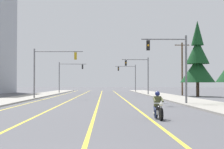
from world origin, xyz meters
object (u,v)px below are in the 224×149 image
utility_pole_right_far (182,68)px  conifer_tree_right_verge_far (198,62)px  traffic_signal_near_left (49,65)px  traffic_signal_mid_right (141,70)px  traffic_signal_near_right (173,59)px  traffic_signal_mid_left (67,73)px  motorcycle_with_rider (158,108)px  traffic_signal_far_right (130,74)px

utility_pole_right_far → conifer_tree_right_verge_far: bearing=-77.9°
traffic_signal_near_left → utility_pole_right_far: bearing=35.1°
conifer_tree_right_verge_far → traffic_signal_mid_right: bearing=139.1°
traffic_signal_near_right → traffic_signal_mid_right: 27.77m
traffic_signal_mid_left → utility_pole_right_far: size_ratio=0.73×
traffic_signal_mid_left → motorcycle_with_rider: bearing=-79.5°
traffic_signal_near_left → traffic_signal_mid_left: same height
traffic_signal_mid_left → traffic_signal_far_right: (13.16, 9.40, -0.06)m
utility_pole_right_far → traffic_signal_mid_right: bearing=168.4°
traffic_signal_far_right → utility_pole_right_far: size_ratio=0.73×
traffic_signal_mid_left → traffic_signal_far_right: bearing=35.5°
traffic_signal_mid_right → traffic_signal_mid_left: (-13.38, 13.66, 0.07)m
traffic_signal_near_left → traffic_signal_far_right: bearing=71.7°
motorcycle_with_rider → traffic_signal_mid_right: size_ratio=0.35×
traffic_signal_near_left → traffic_signal_near_right: bearing=-44.5°
motorcycle_with_rider → conifer_tree_right_verge_far: (10.89, 34.71, 4.54)m
traffic_signal_far_right → utility_pole_right_far: utility_pole_right_far is taller
conifer_tree_right_verge_far → traffic_signal_far_right: bearing=105.0°
utility_pole_right_far → conifer_tree_right_verge_far: conifer_tree_right_verge_far is taller
traffic_signal_mid_right → utility_pole_right_far: bearing=-11.6°
motorcycle_with_rider → traffic_signal_near_right: 14.47m
motorcycle_with_rider → traffic_signal_near_right: bearing=76.1°
traffic_signal_mid_right → traffic_signal_far_right: 23.05m
traffic_signal_near_left → traffic_signal_mid_right: 19.71m
traffic_signal_mid_right → traffic_signal_mid_left: bearing=134.4°
traffic_signal_mid_left → conifer_tree_right_verge_far: (21.10, -20.35, 0.99)m
traffic_signal_far_right → conifer_tree_right_verge_far: conifer_tree_right_verge_far is taller
traffic_signal_near_right → conifer_tree_right_verge_far: bearing=70.4°
traffic_signal_near_right → utility_pole_right_far: utility_pole_right_far is taller
traffic_signal_far_right → conifer_tree_right_verge_far: 30.81m
traffic_signal_near_right → traffic_signal_mid_right: (-0.21, 27.77, 0.02)m
traffic_signal_mid_right → utility_pole_right_far: utility_pole_right_far is taller
traffic_signal_far_right → conifer_tree_right_verge_far: (7.95, -29.75, 1.04)m
utility_pole_right_far → traffic_signal_near_left: bearing=-144.9°
traffic_signal_far_right → motorcycle_with_rider: bearing=-92.6°
traffic_signal_near_right → conifer_tree_right_verge_far: size_ratio=0.55×
motorcycle_with_rider → conifer_tree_right_verge_far: conifer_tree_right_verge_far is taller
traffic_signal_mid_left → traffic_signal_far_right: same height
traffic_signal_far_right → traffic_signal_mid_left: bearing=-144.5°
traffic_signal_far_right → conifer_tree_right_verge_far: size_ratio=0.55×
traffic_signal_near_right → utility_pole_right_far: (6.37, 26.41, 0.44)m
motorcycle_with_rider → conifer_tree_right_verge_far: 36.66m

